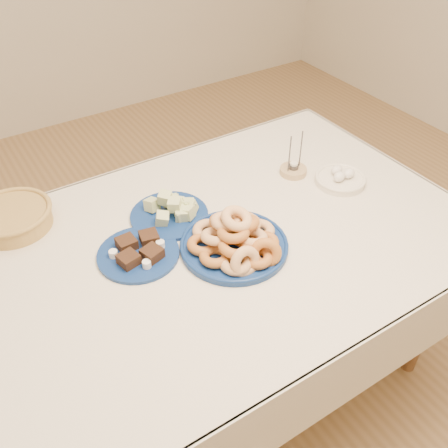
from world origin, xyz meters
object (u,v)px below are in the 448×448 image
Objects in this scene: donut_platter at (236,240)px; brownie_plate at (139,252)px; egg_bowl at (340,178)px; dining_table at (216,263)px; wicker_basket at (12,217)px; candle_holder at (293,170)px; melon_plate at (173,211)px.

donut_platter is 0.30m from brownie_plate.
dining_table is at bearing -177.65° from egg_bowl.
brownie_plate is 0.99× the size of wicker_basket.
candle_holder is at bearing 8.41° from brownie_plate.
egg_bowl is at bearing 10.35° from donut_platter.
melon_plate is 0.22m from brownie_plate.
wicker_basket is at bearing 128.94° from brownie_plate.
candle_holder is (0.42, 0.24, -0.02)m from donut_platter.
brownie_plate is at bearing -51.06° from wicker_basket.
egg_bowl is (0.62, -0.16, -0.00)m from melon_plate.
melon_plate reaches higher than dining_table.
wicker_basket is (-0.53, 0.42, 0.14)m from dining_table.
candle_holder reaches higher than egg_bowl.
donut_platter is 2.30× the size of candle_holder.
wicker_basket is at bearing 159.93° from egg_bowl.
donut_platter is 0.54m from egg_bowl.
donut_platter is 0.27m from melon_plate.
dining_table is 9.97× the size of candle_holder.
brownie_plate is 0.70m from candle_holder.
brownie_plate is 1.25× the size of egg_bowl.
donut_platter reaches higher than brownie_plate.
dining_table is 0.50m from candle_holder.
dining_table is at bearing -71.71° from melon_plate.
brownie_plate is (-0.27, 0.14, -0.03)m from donut_platter.
egg_bowl is at bearing 2.35° from dining_table.
wicker_basket reaches higher than egg_bowl.
melon_plate is 1.62× the size of egg_bowl.
brownie_plate is 0.80m from egg_bowl.
wicker_basket is 1.26× the size of egg_bowl.
donut_platter reaches higher than egg_bowl.
candle_holder is (0.45, 0.17, 0.12)m from dining_table.
melon_plate is at bearing 178.43° from candle_holder.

